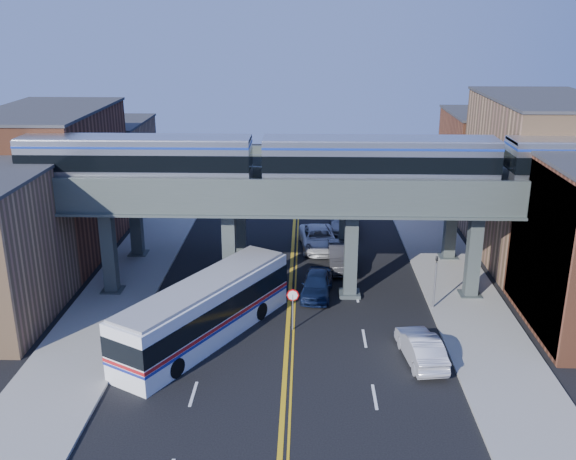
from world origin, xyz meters
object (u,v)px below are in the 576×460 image
(stop_sign, at_px, (293,303))
(traffic_signal, at_px, (435,276))
(car_parked_curb, at_px, (421,347))
(car_lane_c, at_px, (318,238))
(car_lane_d, at_px, (344,221))
(transit_bus, at_px, (206,311))
(car_lane_b, at_px, (341,256))
(transit_train, at_px, (379,161))
(car_lane_a, at_px, (317,284))

(stop_sign, xyz_separation_m, traffic_signal, (8.90, 3.00, 0.54))
(traffic_signal, xyz_separation_m, car_parked_curb, (-1.88, -6.41, -1.50))
(car_lane_c, relative_size, car_lane_d, 1.00)
(transit_bus, height_order, car_lane_b, transit_bus)
(transit_train, distance_m, car_lane_b, 9.89)
(car_lane_a, relative_size, car_lane_d, 0.80)
(transit_bus, relative_size, car_lane_c, 2.13)
(stop_sign, height_order, car_lane_a, stop_sign)
(transit_train, xyz_separation_m, car_lane_a, (-3.77, -0.07, -8.37))
(car_lane_d, bearing_deg, stop_sign, -98.44)
(stop_sign, bearing_deg, car_parked_curb, -25.88)
(transit_train, xyz_separation_m, traffic_signal, (3.63, -2.00, -6.88))
(car_lane_a, height_order, car_lane_b, car_lane_b)
(car_lane_a, distance_m, car_lane_d, 13.76)
(car_parked_curb, bearing_deg, stop_sign, -33.58)
(transit_train, xyz_separation_m, transit_bus, (-10.27, -6.18, -7.45))
(car_lane_c, bearing_deg, car_lane_b, -73.81)
(stop_sign, distance_m, car_lane_a, 5.24)
(stop_sign, height_order, car_lane_b, stop_sign)
(traffic_signal, distance_m, car_lane_a, 7.79)
(transit_train, distance_m, car_lane_a, 9.18)
(car_parked_curb, bearing_deg, car_lane_b, -82.60)
(transit_train, relative_size, car_lane_b, 8.30)
(traffic_signal, bearing_deg, car_lane_d, 107.37)
(car_lane_b, height_order, car_lane_c, car_lane_b)
(transit_bus, height_order, car_lane_d, transit_bus)
(traffic_signal, distance_m, car_lane_c, 13.22)
(car_parked_curb, bearing_deg, transit_bus, -18.20)
(stop_sign, relative_size, traffic_signal, 0.64)
(traffic_signal, xyz_separation_m, car_lane_b, (-5.51, 7.05, -1.41))
(transit_bus, xyz_separation_m, car_parked_curb, (12.02, -2.23, -0.93))
(car_lane_d, distance_m, car_parked_curb, 22.06)
(traffic_signal, relative_size, transit_bus, 0.32)
(car_lane_a, relative_size, car_parked_curb, 0.99)
(stop_sign, distance_m, traffic_signal, 9.41)
(transit_train, bearing_deg, car_lane_d, 95.13)
(traffic_signal, distance_m, car_parked_curb, 6.84)
(transit_train, height_order, car_lane_a, transit_train)
(stop_sign, height_order, traffic_signal, traffic_signal)
(transit_bus, bearing_deg, car_parked_curb, -70.38)
(car_parked_curb, bearing_deg, transit_train, -85.93)
(stop_sign, bearing_deg, car_lane_a, 73.09)
(stop_sign, xyz_separation_m, transit_bus, (-4.99, -1.18, -0.03))
(traffic_signal, distance_m, car_lane_b, 9.06)
(transit_bus, distance_m, car_lane_c, 16.67)
(traffic_signal, xyz_separation_m, car_lane_c, (-7.14, 11.03, -1.47))
(transit_bus, xyz_separation_m, car_lane_a, (6.49, 6.11, -0.91))
(car_lane_b, bearing_deg, traffic_signal, -52.37)
(stop_sign, height_order, transit_bus, transit_bus)
(transit_bus, bearing_deg, traffic_signal, -43.13)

